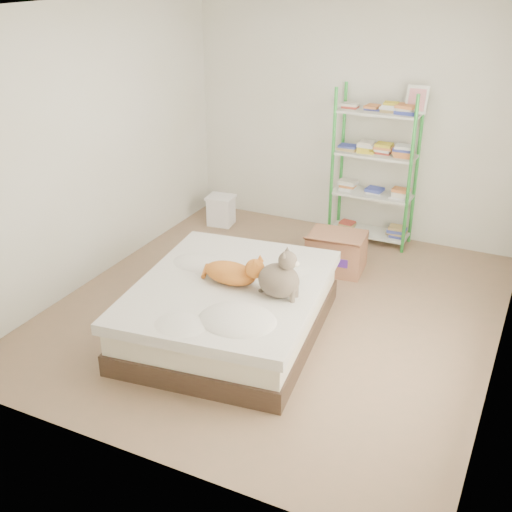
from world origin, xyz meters
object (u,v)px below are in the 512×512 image
Objects in this scene: orange_cat at (230,271)px; grey_cat at (279,273)px; cardboard_box at (336,252)px; shelf_unit at (375,165)px; bed at (230,309)px; white_bin at (221,210)px.

grey_cat is (0.45, -0.04, 0.09)m from orange_cat.
orange_cat is at bearing -110.86° from cardboard_box.
orange_cat is 1.62m from cardboard_box.
orange_cat is 1.35× the size of grey_cat.
orange_cat is 0.32× the size of shelf_unit.
cardboard_box is at bearing -3.14° from grey_cat.
bed is 0.63m from grey_cat.
shelf_unit reaches higher than cardboard_box.
cardboard_box reaches higher than white_bin.
shelf_unit is 4.92× the size of white_bin.
cardboard_box is 1.69× the size of white_bin.
orange_cat is 2.46m from shelf_unit.
white_bin is at bearing -169.85° from shelf_unit.
grey_cat is 2.43m from shelf_unit.
shelf_unit is at bearing 10.15° from white_bin.
grey_cat is at bearing -94.13° from cardboard_box.
bed is 3.65× the size of orange_cat.
bed is 2.44m from white_bin.
shelf_unit is at bearing 81.52° from orange_cat.
grey_cat is at bearing -51.53° from white_bin.
shelf_unit is 1.90m from white_bin.
shelf_unit is 2.92× the size of cardboard_box.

